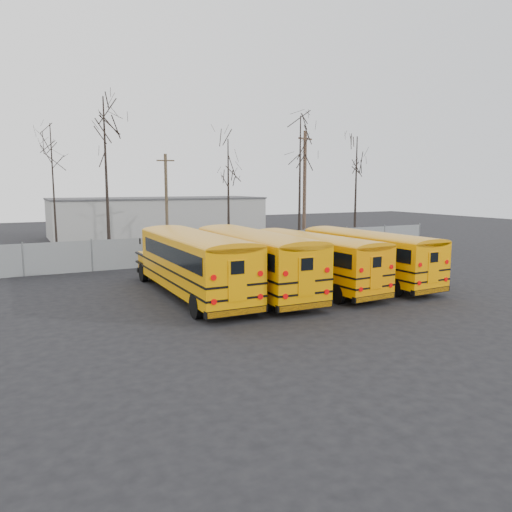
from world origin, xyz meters
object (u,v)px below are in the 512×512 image
bus_a (193,259)px  bus_d (366,252)px  bus_c (313,256)px  utility_pole_left (167,203)px  utility_pole_right (305,188)px  bus_b (254,256)px

bus_a → bus_d: 9.94m
bus_c → utility_pole_left: size_ratio=1.36×
bus_c → utility_pole_left: (-2.78, 17.09, 2.32)m
utility_pole_left → bus_c: bearing=-68.8°
bus_c → utility_pole_left: 17.47m
bus_d → bus_c: bearing=176.0°
bus_a → bus_c: size_ratio=1.09×
utility_pole_left → utility_pole_right: (11.97, -1.66, 1.12)m
bus_a → utility_pole_right: utility_pole_right is taller
utility_pole_right → utility_pole_left: bearing=151.8°
bus_b → bus_c: size_ratio=1.08×
bus_d → utility_pole_right: bearing=67.3°
bus_d → utility_pole_left: utility_pole_left is taller
utility_pole_left → utility_pole_right: 12.14m
bus_a → utility_pole_left: utility_pole_left is taller
bus_c → bus_d: 3.51m
bus_c → bus_d: bus_d is taller
bus_a → bus_d: size_ratio=1.10×
bus_a → bus_b: bearing=-8.2°
bus_a → bus_c: (6.39, -0.81, -0.18)m
bus_c → bus_d: (3.51, -0.09, 0.00)m
bus_c → utility_pole_left: bearing=95.3°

